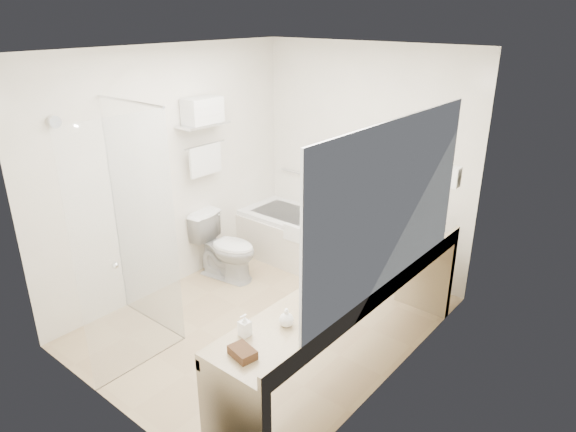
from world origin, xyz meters
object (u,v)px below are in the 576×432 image
Objects in this scene: bathtub at (306,240)px; water_bottle_left at (389,255)px; vanity_counter at (352,307)px; toilet at (226,247)px; amenity_basket at (243,352)px.

bathtub is 1.95m from water_bottle_left.
water_bottle_left is (0.05, 0.44, 0.29)m from vanity_counter.
toilet is 2.10m from water_bottle_left.
amenity_basket is (1.95, -1.70, 0.52)m from toilet.
vanity_counter is 14.83× the size of water_bottle_left.
toilet is at bearing -117.43° from bathtub.
amenity_basket is 0.94× the size of water_bottle_left.
bathtub is 0.59× the size of vanity_counter.
vanity_counter reaches higher than amenity_basket.
toilet is at bearing 138.78° from amenity_basket.
amenity_basket is 1.63m from water_bottle_left.
bathtub is 2.09m from vanity_counter.
amenity_basket is (-0.03, -1.18, 0.24)m from vanity_counter.
vanity_counter reaches higher than toilet.
water_bottle_left reaches higher than bathtub.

